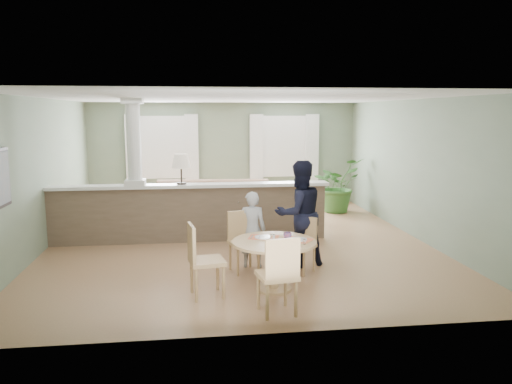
{
  "coord_description": "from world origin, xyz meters",
  "views": [
    {
      "loc": [
        -0.84,
        -9.19,
        2.44
      ],
      "look_at": [
        0.21,
        -1.0,
        1.12
      ],
      "focal_mm": 35.0,
      "sensor_mm": 36.0,
      "label": 1
    }
  ],
  "objects": [
    {
      "name": "chair_far_boy",
      "position": [
        -0.09,
        -1.69,
        0.51
      ],
      "size": [
        0.52,
        0.52,
        0.93
      ],
      "rotation": [
        0.0,
        0.0,
        0.27
      ],
      "color": "tan",
      "rests_on": "ground"
    },
    {
      "name": "chair_near",
      "position": [
        0.16,
        -3.51,
        0.55
      ],
      "size": [
        0.51,
        0.51,
        0.99
      ],
      "rotation": [
        0.0,
        0.0,
        3.3
      ],
      "color": "tan",
      "rests_on": "ground"
    },
    {
      "name": "child_person",
      "position": [
        0.07,
        -1.55,
        0.61
      ],
      "size": [
        0.49,
        0.36,
        1.22
      ],
      "primitive_type": "imported",
      "rotation": [
        0.0,
        0.0,
        2.98
      ],
      "color": "#A3A3A8",
      "rests_on": "ground"
    },
    {
      "name": "man_person",
      "position": [
        0.83,
        -1.55,
        0.85
      ],
      "size": [
        0.97,
        0.85,
        1.7
      ],
      "primitive_type": "imported",
      "rotation": [
        0.0,
        0.0,
        3.43
      ],
      "color": "black",
      "rests_on": "ground"
    },
    {
      "name": "houseplant",
      "position": [
        2.7,
        2.66,
        0.67
      ],
      "size": [
        1.58,
        1.54,
        1.33
      ],
      "primitive_type": "imported",
      "rotation": [
        0.0,
        0.0,
        0.61
      ],
      "color": "#326127",
      "rests_on": "ground"
    },
    {
      "name": "ground",
      "position": [
        0.0,
        0.0,
        0.0
      ],
      "size": [
        8.0,
        8.0,
        0.0
      ],
      "primitive_type": "plane",
      "color": "tan",
      "rests_on": "ground"
    },
    {
      "name": "chair_side",
      "position": [
        -0.75,
        -2.76,
        0.55
      ],
      "size": [
        0.52,
        0.52,
        0.99
      ],
      "rotation": [
        0.0,
        0.0,
        1.74
      ],
      "color": "tan",
      "rests_on": "ground"
    },
    {
      "name": "chair_far_man",
      "position": [
        0.83,
        -1.86,
        0.47
      ],
      "size": [
        0.54,
        0.54,
        0.85
      ],
      "rotation": [
        0.0,
        0.0,
        -0.75
      ],
      "color": "tan",
      "rests_on": "ground"
    },
    {
      "name": "dining_table",
      "position": [
        0.26,
        -2.63,
        0.56
      ],
      "size": [
        1.16,
        1.16,
        0.79
      ],
      "rotation": [
        0.0,
        0.0,
        -0.29
      ],
      "color": "tan",
      "rests_on": "ground"
    },
    {
      "name": "sofa",
      "position": [
        -0.42,
        1.49,
        0.48
      ],
      "size": [
        3.37,
        1.52,
        0.96
      ],
      "primitive_type": "imported",
      "rotation": [
        0.0,
        0.0,
        -0.07
      ],
      "color": "#875F49",
      "rests_on": "ground"
    },
    {
      "name": "room_shell",
      "position": [
        -0.03,
        0.63,
        1.81
      ],
      "size": [
        7.02,
        8.02,
        2.71
      ],
      "color": "gray",
      "rests_on": "ground"
    },
    {
      "name": "pony_wall",
      "position": [
        -0.99,
        0.2,
        0.71
      ],
      "size": [
        5.32,
        0.38,
        2.7
      ],
      "color": "brown",
      "rests_on": "ground"
    }
  ]
}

